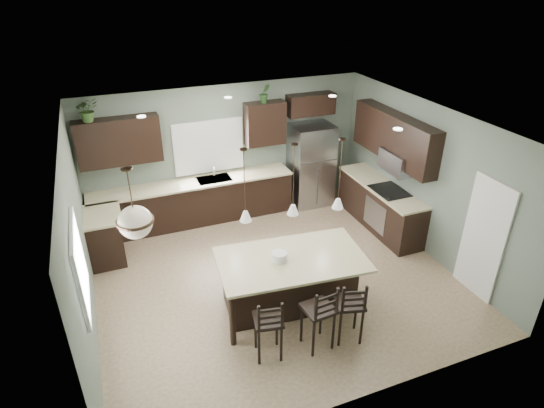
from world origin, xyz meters
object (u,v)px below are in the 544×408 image
Objects in this scene: serving_dish at (279,257)px; bar_stool_right at (349,309)px; plant_back_left at (87,110)px; refrigerator at (311,165)px; bar_stool_left at (268,326)px; kitchen_island at (291,283)px; bar_stool_center at (318,315)px.

serving_dish is 1.28m from bar_stool_right.
refrigerator is at bearing -2.25° from plant_back_left.
bar_stool_left is 1.21m from bar_stool_right.
kitchen_island is 0.57m from serving_dish.
serving_dish is 0.22× the size of bar_stool_center.
kitchen_island is at bearing 85.09° from bar_stool_center.
serving_dish reaches higher than bar_stool_left.
plant_back_left is at bearing 140.94° from bar_stool_right.
bar_stool_right is at bearing 5.61° from bar_stool_left.
bar_stool_right is at bearing -8.30° from bar_stool_center.
serving_dish is 1.06m from bar_stool_center.
refrigerator is 7.71× the size of serving_dish.
bar_stool_right reaches higher than kitchen_island.
refrigerator is at bearing 60.24° from bar_stool_center.
refrigerator is at bearing 68.17° from bar_stool_left.
bar_stool_center is (0.21, -0.94, -0.44)m from serving_dish.
bar_stool_center reaches higher than serving_dish.
bar_stool_right is (1.20, -0.11, 0.01)m from bar_stool_left.
bar_stool_left is 2.43× the size of plant_back_left.
serving_dish is at bearing -54.76° from plant_back_left.
bar_stool_center is 2.57× the size of plant_back_left.
refrigerator is 1.73× the size of bar_stool_right.
refrigerator is at bearing 87.22° from bar_stool_right.
bar_stool_center reaches higher than bar_stool_right.
plant_back_left is (-4.41, 0.17, 1.69)m from refrigerator.
plant_back_left is (-3.04, 4.29, 2.08)m from bar_stool_right.
bar_stool_center is 1.03× the size of bar_stool_right.
bar_stool_center is at bearing -59.09° from plant_back_left.
bar_stool_right is 2.49× the size of plant_back_left.
plant_back_left is (-2.56, 4.27, 2.06)m from bar_stool_center.
kitchen_island is 5.25× the size of plant_back_left.
bar_stool_right is (0.69, -0.97, -0.46)m from serving_dish.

